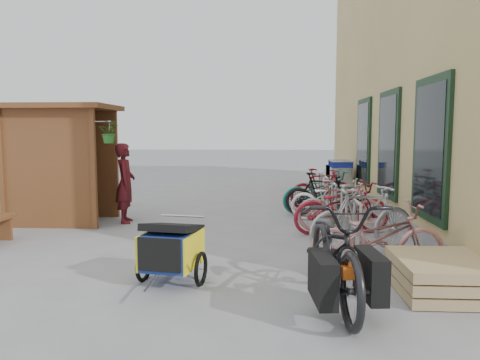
# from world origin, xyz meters

# --- Properties ---
(ground) EXTENTS (80.00, 80.00, 0.00)m
(ground) POSITION_xyz_m (0.00, 0.00, 0.00)
(ground) COLOR gray
(kiosk) EXTENTS (2.49, 1.65, 2.40)m
(kiosk) POSITION_xyz_m (-3.28, 2.47, 1.55)
(kiosk) COLOR brown
(kiosk) RESTS_ON ground
(bike_rack) EXTENTS (0.05, 5.35, 0.86)m
(bike_rack) POSITION_xyz_m (2.30, 2.40, 0.52)
(bike_rack) COLOR #A5A8AD
(bike_rack) RESTS_ON ground
(pallet_stack) EXTENTS (1.00, 1.20, 0.40)m
(pallet_stack) POSITION_xyz_m (3.00, -1.40, 0.21)
(pallet_stack) COLOR tan
(pallet_stack) RESTS_ON ground
(shopping_carts) EXTENTS (0.60, 1.65, 1.07)m
(shopping_carts) POSITION_xyz_m (3.00, 6.66, 0.62)
(shopping_carts) COLOR silver
(shopping_carts) RESTS_ON ground
(child_trailer) EXTENTS (0.87, 1.39, 0.80)m
(child_trailer) POSITION_xyz_m (-0.19, -1.21, 0.45)
(child_trailer) COLOR #1C409A
(child_trailer) RESTS_ON ground
(cargo_bike) EXTENTS (0.96, 2.30, 1.18)m
(cargo_bike) POSITION_xyz_m (1.74, -1.80, 0.58)
(cargo_bike) COLOR black
(cargo_bike) RESTS_ON ground
(person_kiosk) EXTENTS (0.49, 0.65, 1.63)m
(person_kiosk) POSITION_xyz_m (-1.91, 2.53, 0.81)
(person_kiosk) COLOR maroon
(person_kiosk) RESTS_ON ground
(bike_0) EXTENTS (1.82, 0.73, 0.94)m
(bike_0) POSITION_xyz_m (2.45, -0.59, 0.47)
(bike_0) COLOR #B87779
(bike_0) RESTS_ON ground
(bike_1) EXTENTS (1.85, 1.07, 1.07)m
(bike_1) POSITION_xyz_m (2.45, 0.38, 0.54)
(bike_1) COLOR #9F9FA3
(bike_1) RESTS_ON ground
(bike_2) EXTENTS (1.94, 1.07, 0.97)m
(bike_2) POSITION_xyz_m (2.35, 1.73, 0.48)
(bike_2) COLOR maroon
(bike_2) RESTS_ON ground
(bike_3) EXTENTS (1.66, 0.64, 0.97)m
(bike_3) POSITION_xyz_m (2.35, 1.86, 0.49)
(bike_3) COLOR #B87779
(bike_3) RESTS_ON ground
(bike_4) EXTENTS (1.83, 1.10, 0.91)m
(bike_4) POSITION_xyz_m (2.32, 2.84, 0.45)
(bike_4) COLOR white
(bike_4) RESTS_ON ground
(bike_5) EXTENTS (1.68, 0.90, 0.97)m
(bike_5) POSITION_xyz_m (2.17, 3.34, 0.49)
(bike_5) COLOR black
(bike_5) RESTS_ON ground
(bike_6) EXTENTS (1.96, 1.16, 0.97)m
(bike_6) POSITION_xyz_m (2.21, 3.92, 0.49)
(bike_6) COLOR #1D766C
(bike_6) RESTS_ON ground
(bike_7) EXTENTS (1.68, 0.92, 0.97)m
(bike_7) POSITION_xyz_m (2.31, 4.57, 0.49)
(bike_7) COLOR maroon
(bike_7) RESTS_ON ground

